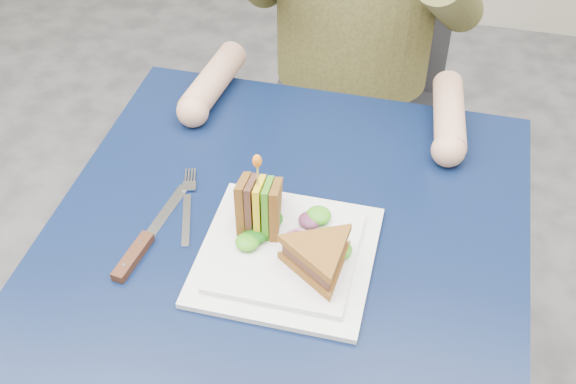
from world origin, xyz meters
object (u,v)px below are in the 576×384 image
(sandwich_flat, at_px, (319,257))
(sandwich_upright, at_px, (259,207))
(table, at_px, (287,260))
(chair, at_px, (356,79))
(fork, at_px, (187,208))
(plate, at_px, (287,254))
(knife, at_px, (140,248))

(sandwich_flat, bearing_deg, sandwich_upright, 147.42)
(table, distance_m, chair, 0.71)
(table, relative_size, chair, 0.81)
(chair, relative_size, fork, 5.29)
(table, distance_m, plate, 0.11)
(chair, bearing_deg, knife, -104.40)
(plate, distance_m, sandwich_flat, 0.07)
(chair, distance_m, knife, 0.86)
(table, bearing_deg, sandwich_flat, -52.14)
(chair, bearing_deg, fork, -103.33)
(chair, bearing_deg, sandwich_upright, -93.14)
(knife, bearing_deg, chair, 75.60)
(table, distance_m, fork, 0.19)
(sandwich_upright, bearing_deg, knife, -153.60)
(table, height_order, sandwich_flat, sandwich_flat)
(chair, relative_size, knife, 4.19)
(chair, xyz_separation_m, fork, (-0.17, -0.71, 0.19))
(table, bearing_deg, fork, 179.96)
(sandwich_flat, height_order, fork, sandwich_flat)
(plate, xyz_separation_m, knife, (-0.22, -0.04, -0.00))
(table, height_order, plate, plate)
(knife, bearing_deg, fork, 68.62)
(chair, relative_size, sandwich_upright, 6.27)
(sandwich_flat, bearing_deg, fork, 159.24)
(chair, height_order, fork, chair)
(chair, height_order, sandwich_upright, chair)
(table, xyz_separation_m, plate, (0.01, -0.06, 0.09))
(table, height_order, sandwich_upright, sandwich_upright)
(table, relative_size, fork, 4.26)
(plate, distance_m, sandwich_upright, 0.08)
(table, height_order, fork, fork)
(sandwich_flat, relative_size, fork, 1.02)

